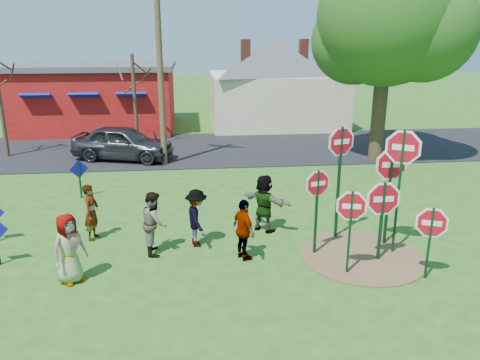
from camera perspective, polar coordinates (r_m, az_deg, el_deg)
The scene contains 23 objects.
ground at distance 12.89m, azimuth -6.28°, elevation -8.19°, with size 120.00×120.00×0.00m, color #285117.
road at distance 23.80m, azimuth -6.25°, elevation 3.78°, with size 120.00×7.50×0.04m, color black.
dirt_patch at distance 12.74m, azimuth 14.65°, elevation -8.94°, with size 3.20×3.20×0.03m, color brown.
red_building at distance 30.40m, azimuth -16.94°, elevation 9.80°, with size 9.40×7.69×3.90m.
cream_house at distance 30.24m, azimuth 4.29°, elevation 12.27°, with size 9.40×9.40×6.50m.
stop_sign_a at distance 11.22m, azimuth 13.38°, elevation -4.04°, with size 0.96×0.25×2.22m.
stop_sign_b at distance 12.93m, azimuth 12.15°, elevation 3.14°, with size 1.06×0.38×3.34m.
stop_sign_c at distance 12.38m, azimuth 19.09°, elevation 1.92°, with size 1.05×0.60×3.45m.
stop_sign_d at distance 12.94m, azimuth 17.90°, elevation 0.86°, with size 1.18×0.08×2.86m.
stop_sign_e at distance 12.10m, azimuth 17.01°, elevation -2.90°, with size 1.18×0.08×2.25m.
stop_sign_f at distance 11.64m, azimuth 22.29°, elevation -5.33°, with size 0.92×0.39×1.90m.
stop_sign_g at distance 12.02m, azimuth 9.40°, elevation -1.55°, with size 0.91×0.30×2.41m.
blue_diamond_d at distance 17.27m, azimuth -19.01°, elevation 0.65°, with size 0.58×0.36×1.39m.
person_a at distance 11.51m, azimuth -20.13°, elevation -7.85°, with size 0.82×0.53×1.68m, color #404484.
person_b at distance 13.69m, azimuth -17.66°, elevation -3.75°, with size 0.58×0.38×1.60m, color #1C675E.
person_c at distance 12.45m, azimuth -10.39°, elevation -5.12°, with size 0.82×0.64×1.68m, color brown.
person_d at distance 12.71m, azimuth -5.32°, elevation -4.62°, with size 1.03×0.59×1.59m, color #37373C.
person_e at distance 11.88m, azimuth 0.46°, elevation -6.11°, with size 0.95×0.39×1.61m, color #593662.
person_f at distance 13.59m, azimuth 2.98°, elevation -2.84°, with size 1.59×0.51×1.71m, color #22592D.
suv at distance 22.09m, azimuth -14.09°, elevation 4.44°, with size 1.84×4.57×1.56m, color #292A2E.
utility_pole at distance 20.38m, azimuth -9.74°, elevation 13.76°, with size 1.89×0.94×8.29m.
leafy_tree at distance 22.02m, azimuth 17.84°, elevation 17.68°, with size 6.54×5.97×9.29m.
bare_tree_east at distance 24.56m, azimuth -12.80°, elevation 10.97°, with size 1.80×1.80×4.66m.
Camera 1 is at (0.19, -11.65, 5.51)m, focal length 35.00 mm.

